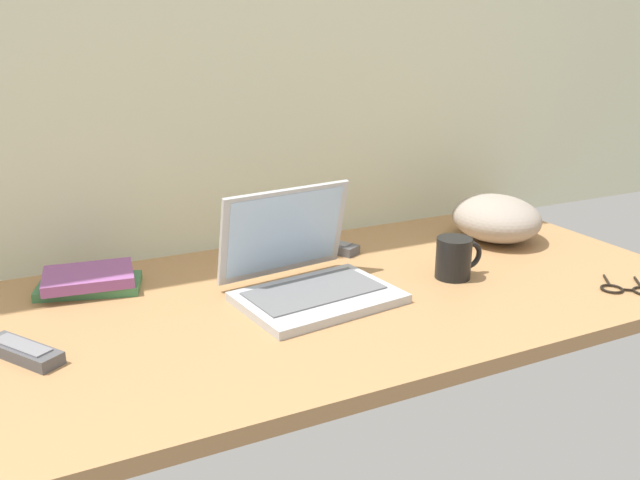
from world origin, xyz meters
name	(u,v)px	position (x,y,z in m)	size (l,w,h in m)	color
desk	(328,300)	(0.00, 0.00, 0.01)	(1.60, 0.76, 0.03)	#A87A4C
laptop	(306,274)	(-0.04, 0.01, 0.08)	(0.34, 0.31, 0.21)	#B2B5BA
coffee_mug	(455,258)	(0.29, -0.04, 0.08)	(0.12, 0.08, 0.09)	black
remote_control_near	(23,351)	(-0.59, -0.02, 0.04)	(0.13, 0.16, 0.02)	#4C4C51
remote_control_far	(329,245)	(0.13, 0.25, 0.04)	(0.11, 0.16, 0.02)	#4C4C51
eyeglasses	(627,289)	(0.57, -0.27, 0.03)	(0.13, 0.14, 0.01)	black
book_stack	(89,281)	(-0.45, 0.24, 0.05)	(0.23, 0.16, 0.04)	#3F7F4C
cushion	(496,218)	(0.56, 0.14, 0.09)	(0.26, 0.22, 0.11)	gray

